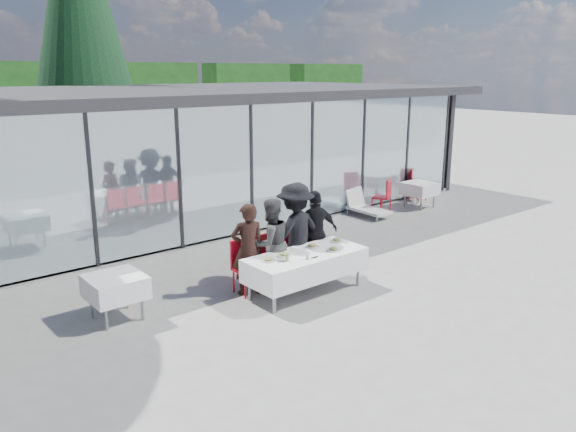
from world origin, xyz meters
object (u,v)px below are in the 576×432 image
at_px(juice_bottle, 287,257).
at_px(spare_table_left, 115,287).
at_px(spare_chair_b, 385,194).
at_px(diner_d, 315,233).
at_px(diner_a, 248,249).
at_px(spare_table_right, 420,189).
at_px(spare_chair_a, 415,183).
at_px(diner_c, 295,232).
at_px(plate_d, 337,240).
at_px(diner_chair_a, 244,264).
at_px(plate_a, 268,260).
at_px(plate_b, 284,255).
at_px(plate_extra, 334,249).
at_px(diner_chair_c, 291,251).
at_px(folded_eyeglasses, 315,257).
at_px(diner_chair_b, 267,258).
at_px(plate_c, 312,246).
at_px(conifer_tree, 79,6).
at_px(lounger, 364,206).
at_px(dining_table, 306,265).
at_px(diner_chair_d, 311,246).
at_px(diner_b, 270,244).

bearing_deg(juice_bottle, spare_table_left, 154.82).
bearing_deg(spare_chair_b, diner_d, -153.55).
xyz_separation_m(diner_a, spare_table_right, (7.74, 2.19, -0.29)).
bearing_deg(spare_chair_a, spare_table_right, -133.44).
bearing_deg(diner_c, plate_d, 138.29).
xyz_separation_m(diner_chair_a, plate_a, (0.05, -0.65, 0.24)).
relative_size(diner_d, spare_chair_a, 1.73).
height_order(juice_bottle, spare_table_left, juice_bottle).
bearing_deg(plate_b, diner_d, 22.15).
relative_size(diner_chair_a, plate_extra, 3.81).
height_order(diner_chair_c, folded_eyeglasses, diner_chair_c).
bearing_deg(plate_a, plate_b, 6.92).
relative_size(diner_d, spare_table_right, 1.96).
height_order(diner_a, diner_chair_b, diner_a).
relative_size(plate_c, conifer_tree, 0.02).
bearing_deg(diner_d, diner_a, 10.16).
bearing_deg(plate_b, plate_extra, -21.24).
bearing_deg(diner_c, lounger, -156.68).
distance_m(dining_table, diner_chair_d, 1.10).
bearing_deg(folded_eyeglasses, spare_table_left, 155.64).
xyz_separation_m(diner_chair_a, conifer_tree, (1.75, 11.90, 5.45)).
distance_m(diner_a, plate_d, 1.81).
relative_size(spare_chair_a, spare_chair_b, 1.00).
relative_size(diner_d, conifer_tree, 0.16).
relative_size(diner_b, spare_chair_b, 1.73).
distance_m(diner_chair_a, spare_table_right, 8.01).
bearing_deg(plate_b, diner_chair_a, 125.31).
relative_size(diner_chair_a, diner_b, 0.58).
height_order(folded_eyeglasses, spare_chair_b, spare_chair_b).
bearing_deg(conifer_tree, plate_c, -92.72).
height_order(juice_bottle, lounger, juice_bottle).
height_order(diner_chair_d, plate_c, diner_chair_d).
xyz_separation_m(diner_c, spare_chair_a, (7.25, 2.83, -0.41)).
bearing_deg(lounger, plate_c, -147.06).
distance_m(diner_b, juice_bottle, 0.77).
bearing_deg(diner_chair_b, diner_b, -90.00).
bearing_deg(folded_eyeglasses, spare_chair_b, 30.30).
bearing_deg(plate_b, spare_chair_a, 22.72).
xyz_separation_m(plate_b, spare_chair_b, (5.99, 2.87, -0.24)).
bearing_deg(diner_chair_c, diner_b, -168.88).
xyz_separation_m(diner_chair_c, plate_a, (-1.06, -0.65, 0.24)).
height_order(plate_c, spare_table_right, plate_c).
distance_m(plate_extra, folded_eyeglasses, 0.54).
xyz_separation_m(diner_a, plate_a, (0.05, -0.53, -0.06)).
bearing_deg(diner_chair_d, spare_chair_a, 21.97).
bearing_deg(lounger, plate_a, -151.57).
distance_m(diner_a, diner_chair_c, 1.15).
relative_size(plate_c, spare_table_left, 0.30).
height_order(diner_chair_b, spare_table_left, diner_chair_b).
height_order(folded_eyeglasses, spare_table_left, folded_eyeglasses).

